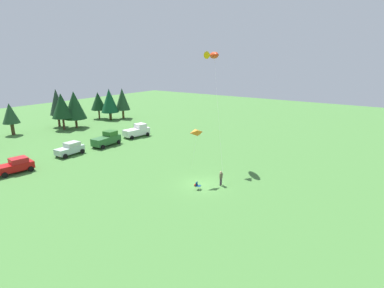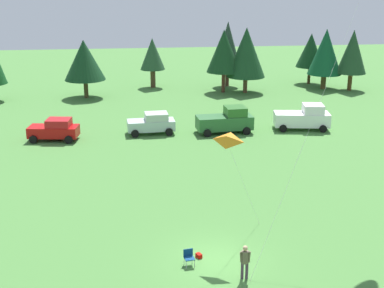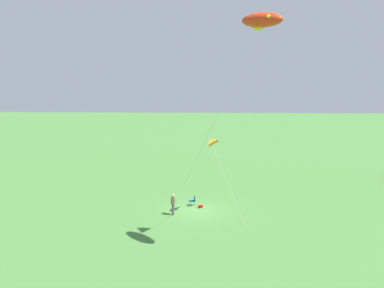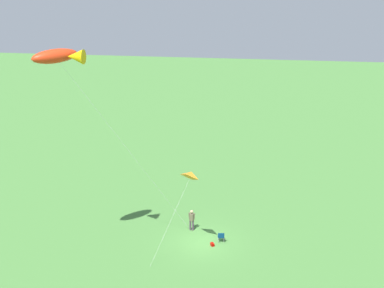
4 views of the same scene
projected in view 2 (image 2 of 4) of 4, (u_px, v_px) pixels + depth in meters
The scene contains 10 objects.
ground_plane at pixel (215, 260), 26.97m from camera, with size 160.00×160.00×0.00m, color #447936.
person_kite_flyer at pixel (245, 260), 25.03m from camera, with size 0.53×0.36×1.74m.
folding_chair at pixel (189, 256), 26.39m from camera, with size 0.55×0.55×0.82m.
backpack_on_grass at pixel (199, 256), 27.18m from camera, with size 0.32×0.22×0.22m, color #B10C05.
car_red_sedan at pixel (55, 130), 45.99m from camera, with size 4.41×2.70×1.89m.
car_silver_compact at pixel (152, 123), 47.90m from camera, with size 4.30×2.41×1.89m.
truck_green_flatbed at pixel (226, 121), 48.20m from camera, with size 5.13×2.71×2.34m.
truck_white_pickup at pixel (304, 118), 49.21m from camera, with size 5.24×3.01×2.34m.
treeline_distant at pixel (215, 53), 63.59m from camera, with size 45.76×9.06×8.25m.
kite_delta_orange at pixel (226, 140), 26.30m from camera, with size 3.26×3.30×6.37m.
Camera 2 is at (-3.93, -23.57, 13.86)m, focal length 50.00 mm.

